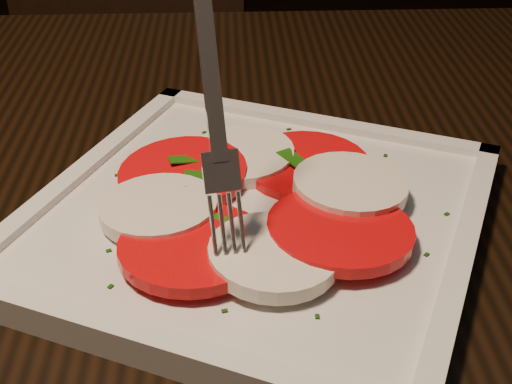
# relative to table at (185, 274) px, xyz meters

# --- Properties ---
(table) EXTENTS (1.21, 0.81, 0.75)m
(table) POSITION_rel_table_xyz_m (0.00, 0.00, 0.00)
(table) COLOR black
(table) RESTS_ON ground
(chair) EXTENTS (0.47, 0.47, 0.93)m
(chair) POSITION_rel_table_xyz_m (-0.15, 0.66, -0.12)
(chair) COLOR black
(chair) RESTS_ON ground
(plate) EXTENTS (0.39, 0.39, 0.01)m
(plate) POSITION_rel_table_xyz_m (0.06, -0.07, 0.11)
(plate) COLOR silver
(plate) RESTS_ON table
(caprese_salad) EXTENTS (0.24, 0.23, 0.02)m
(caprese_salad) POSITION_rel_table_xyz_m (0.06, -0.07, 0.12)
(caprese_salad) COLOR red
(caprese_salad) RESTS_ON plate
(fork) EXTENTS (0.05, 0.08, 0.18)m
(fork) POSITION_rel_table_xyz_m (0.03, -0.10, 0.22)
(fork) COLOR white
(fork) RESTS_ON caprese_salad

